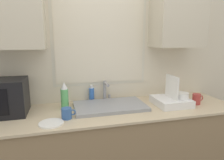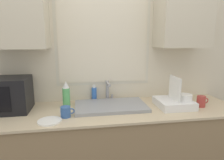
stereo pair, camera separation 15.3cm
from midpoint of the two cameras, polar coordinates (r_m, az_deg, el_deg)
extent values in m
cube|color=#8C7251|center=(2.06, 1.22, -20.95)|extent=(2.41, 0.63, 0.91)
cube|color=#C6B28E|center=(1.85, 1.29, -8.69)|extent=(2.44, 0.66, 0.02)
cube|color=beige|center=(2.09, -0.41, 4.38)|extent=(6.00, 0.06, 2.60)
cube|color=beige|center=(2.04, -0.29, 12.52)|extent=(0.96, 0.01, 1.00)
cube|color=beige|center=(2.04, -0.27, 12.52)|extent=(0.90, 0.01, 0.94)
cube|color=beige|center=(1.93, -23.70, 19.35)|extent=(0.49, 0.32, 0.74)
cube|color=beige|center=(2.17, 21.81, 18.55)|extent=(0.49, 0.32, 0.74)
cube|color=gray|center=(1.89, 1.96, -7.44)|extent=(0.66, 0.39, 0.03)
cylinder|color=#99999E|center=(2.07, 0.75, -3.06)|extent=(0.03, 0.03, 0.21)
cylinder|color=#99999E|center=(1.98, 1.15, -1.14)|extent=(0.03, 0.15, 0.03)
cylinder|color=#99999E|center=(2.10, 2.09, -4.98)|extent=(0.02, 0.02, 0.06)
cube|color=black|center=(1.96, -26.89, -3.82)|extent=(0.46, 0.31, 0.30)
cube|color=white|center=(2.02, 19.36, -6.26)|extent=(0.32, 0.32, 0.07)
cube|color=white|center=(1.98, 19.65, -2.26)|extent=(0.01, 0.22, 0.22)
cylinder|color=white|center=(2.00, 22.34, -4.67)|extent=(0.12, 0.12, 0.06)
cylinder|color=#59B266|center=(1.91, -10.70, -4.96)|extent=(0.07, 0.07, 0.18)
cone|color=silver|center=(1.88, -10.84, -1.35)|extent=(0.06, 0.06, 0.06)
cylinder|color=blue|center=(2.07, -3.02, -4.12)|extent=(0.05, 0.05, 0.14)
cylinder|color=white|center=(2.05, -3.04, -1.84)|extent=(0.03, 0.03, 0.03)
cylinder|color=#335999|center=(1.69, -10.58, -8.98)|extent=(0.08, 0.08, 0.09)
torus|color=#335999|center=(1.68, -8.89, -8.79)|extent=(0.05, 0.01, 0.05)
cylinder|color=#A53833|center=(2.11, 26.03, -5.54)|extent=(0.08, 0.08, 0.10)
torus|color=#A53833|center=(2.14, 27.10, -5.29)|extent=(0.06, 0.01, 0.06)
cylinder|color=white|center=(1.63, -14.81, -11.32)|extent=(0.19, 0.19, 0.01)
camera|label=1|loc=(0.08, -87.49, 0.52)|focal=32.00mm
camera|label=2|loc=(0.08, 92.51, -0.52)|focal=32.00mm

